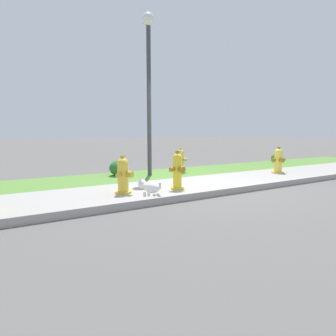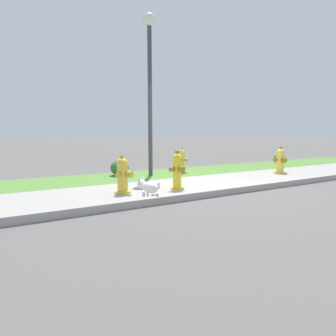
% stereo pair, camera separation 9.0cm
% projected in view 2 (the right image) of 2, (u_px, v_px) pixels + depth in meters
% --- Properties ---
extents(ground_plane, '(120.00, 120.00, 0.00)m').
position_uv_depth(ground_plane, '(204.00, 184.00, 5.82)').
color(ground_plane, '#5B5956').
extents(sidewalk_pavement, '(18.00, 1.82, 0.01)m').
position_uv_depth(sidewalk_pavement, '(204.00, 184.00, 5.82)').
color(sidewalk_pavement, '#9E9993').
rests_on(sidewalk_pavement, ground).
extents(grass_verge, '(18.00, 1.69, 0.01)m').
position_uv_depth(grass_verge, '(167.00, 173.00, 7.35)').
color(grass_verge, '#568438').
rests_on(grass_verge, ground).
extents(street_curb, '(18.00, 0.16, 0.12)m').
position_uv_depth(street_curb, '(235.00, 190.00, 4.94)').
color(street_curb, '#9E9993').
rests_on(street_curb, ground).
extents(fire_hydrant_mid_block, '(0.36, 0.34, 0.72)m').
position_uv_depth(fire_hydrant_mid_block, '(182.00, 161.00, 7.40)').
color(fire_hydrant_mid_block, gold).
rests_on(fire_hydrant_mid_block, ground).
extents(fire_hydrant_at_driveway, '(0.40, 0.38, 0.74)m').
position_uv_depth(fire_hydrant_at_driveway, '(280.00, 161.00, 7.31)').
color(fire_hydrant_at_driveway, yellow).
rests_on(fire_hydrant_at_driveway, ground).
extents(fire_hydrant_by_grass_verge, '(0.36, 0.32, 0.78)m').
position_uv_depth(fire_hydrant_by_grass_verge, '(177.00, 171.00, 5.19)').
color(fire_hydrant_by_grass_verge, yellow).
rests_on(fire_hydrant_by_grass_verge, ground).
extents(fire_hydrant_across_street, '(0.35, 0.35, 0.72)m').
position_uv_depth(fire_hydrant_across_street, '(123.00, 175.00, 4.86)').
color(fire_hydrant_across_street, gold).
rests_on(fire_hydrant_across_street, ground).
extents(small_white_dog, '(0.30, 0.47, 0.39)m').
position_uv_depth(small_white_dog, '(148.00, 187.00, 4.39)').
color(small_white_dog, white).
rests_on(small_white_dog, ground).
extents(street_lamp, '(0.32, 0.32, 4.07)m').
position_uv_depth(street_lamp, '(150.00, 69.00, 6.63)').
color(street_lamp, '#3D3D42').
rests_on(street_lamp, ground).
extents(shrub_bush_far_verge, '(0.48, 0.48, 0.41)m').
position_uv_depth(shrub_bush_far_verge, '(120.00, 168.00, 6.93)').
color(shrub_bush_far_verge, '#28662D').
rests_on(shrub_bush_far_verge, ground).
extents(shrub_bush_near_lamp, '(0.41, 0.41, 0.35)m').
position_uv_depth(shrub_bush_near_lamp, '(279.00, 158.00, 10.02)').
color(shrub_bush_near_lamp, '#3D7F33').
rests_on(shrub_bush_near_lamp, ground).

